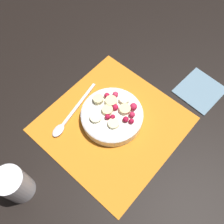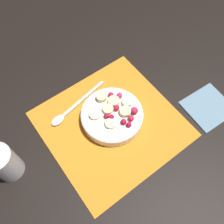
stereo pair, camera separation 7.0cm
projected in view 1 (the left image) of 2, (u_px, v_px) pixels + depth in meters
name	position (u px, v px, depth m)	size (l,w,h in m)	color
ground_plane	(113.00, 124.00, 0.74)	(3.00, 3.00, 0.00)	black
placemat	(113.00, 124.00, 0.74)	(0.38, 0.37, 0.01)	orange
fruit_bowl	(112.00, 115.00, 0.72)	(0.18, 0.18, 0.05)	white
spoon	(67.00, 120.00, 0.74)	(0.21, 0.06, 0.01)	silver
drinking_glass	(15.00, 185.00, 0.60)	(0.07, 0.07, 0.11)	white
napkin	(200.00, 90.00, 0.79)	(0.14, 0.13, 0.01)	slate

